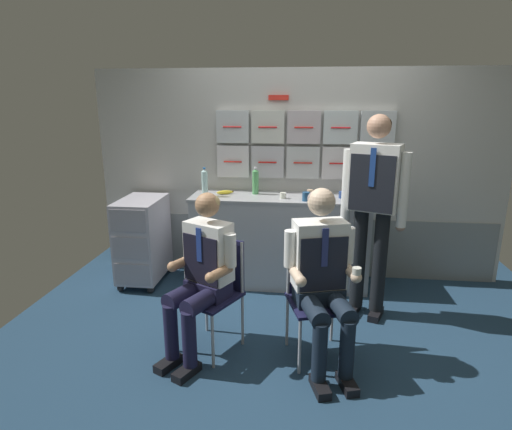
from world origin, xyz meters
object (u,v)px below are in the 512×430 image
Objects in this scene: service_trolley at (143,238)px; water_bottle_blue_cap at (205,182)px; crew_member_right at (323,272)px; coffee_cup_white at (342,195)px; snack_banana at (225,192)px; crew_member_standing at (373,199)px; crew_member_left at (202,270)px; folding_chair_right at (315,287)px; folding_chair_left at (216,281)px.

service_trolley is 3.09× the size of water_bottle_blue_cap.
crew_member_right is at bearing -48.78° from water_bottle_blue_cap.
coffee_cup_white reaches higher than snack_banana.
crew_member_right is at bearing -119.14° from crew_member_standing.
crew_member_left is (0.92, -1.20, 0.19)m from service_trolley.
snack_banana is (0.83, 0.17, 0.47)m from service_trolley.
service_trolley is 0.97m from snack_banana.
crew_member_left is at bearing -170.33° from folding_chair_right.
crew_member_standing is (2.20, -0.44, 0.57)m from service_trolley.
water_bottle_blue_cap is at bearing 161.74° from crew_member_standing.
water_bottle_blue_cap is (-1.12, 1.28, 0.35)m from crew_member_right.
crew_member_right is 0.95m from crew_member_standing.
coffee_cup_white is (1.00, 1.19, 0.44)m from folding_chair_left.
coffee_cup_white is at bearing 2.75° from water_bottle_blue_cap.
crew_member_left is at bearing -149.55° from crew_member_standing.
crew_member_right is (0.86, -0.01, 0.04)m from crew_member_left.
snack_banana is (-0.90, 1.23, 0.42)m from folding_chair_right.
coffee_cup_white is (1.08, 1.33, 0.29)m from crew_member_left.
crew_member_standing is 26.71× the size of coffee_cup_white.
service_trolley is at bearing 148.50° from folding_chair_right.
folding_chair_left is at bearing 168.41° from crew_member_right.
folding_chair_left is at bearing -82.58° from snack_banana.
water_bottle_blue_cap is at bearing 131.22° from crew_member_right.
crew_member_right is 4.44× the size of water_bottle_blue_cap.
service_trolley is 1.45m from folding_chair_left.
snack_banana is at bearing 126.05° from folding_chair_right.
service_trolley is 1.05× the size of folding_chair_left.
folding_chair_right is at bearing -31.50° from service_trolley.
service_trolley is at bearing 127.49° from crew_member_left.
crew_member_standing is (0.47, 0.62, 0.53)m from folding_chair_right.
crew_member_left is 1.35m from water_bottle_blue_cap.
water_bottle_blue_cap is at bearing -150.83° from snack_banana.
crew_member_standing reaches higher than crew_member_left.
coffee_cup_white is at bearing -1.82° from snack_banana.
snack_banana is at bearing 93.59° from crew_member_left.
service_trolley is at bearing 133.33° from folding_chair_left.
coffee_cup_white reaches higher than folding_chair_left.
water_bottle_blue_cap is at bearing 133.66° from folding_chair_right.
crew_member_left is at bearing 179.01° from crew_member_right.
crew_member_right is at bearing -73.47° from folding_chair_right.
folding_chair_left is at bearing -153.28° from crew_member_standing.
crew_member_standing is at bearing 26.72° from folding_chair_left.
service_trolley is 5.12× the size of snack_banana.
folding_chair_right is (0.74, -0.01, 0.00)m from folding_chair_left.
folding_chair_right is 0.48× the size of crew_member_standing.
crew_member_standing is 1.64m from water_bottle_blue_cap.
snack_banana is (0.18, 0.10, -0.12)m from water_bottle_blue_cap.
crew_member_right reaches higher than folding_chair_left.
folding_chair_left is (0.99, -1.05, 0.04)m from service_trolley.
folding_chair_left is 12.91× the size of coffee_cup_white.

